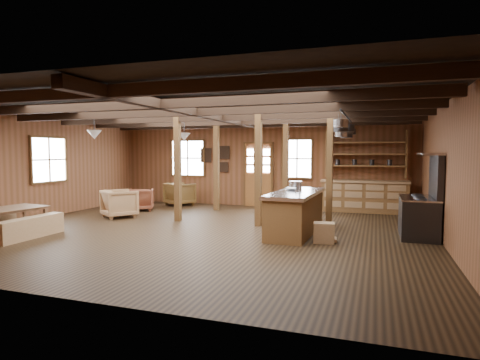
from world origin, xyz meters
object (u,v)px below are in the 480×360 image
object	(u,v)px
armchair_b	(180,194)
armchair_c	(120,203)
commercial_range	(421,209)
armchair_a	(141,199)
kitchen_island	(295,212)
dining_table	(4,222)

from	to	relation	value
armchair_b	armchair_c	world-z (taller)	same
commercial_range	armchair_a	bearing A→B (deg)	169.38
commercial_range	armchair_c	size ratio (longest dim) A/B	2.11
armchair_a	armchair_c	distance (m)	1.34
kitchen_island	armchair_b	size ratio (longest dim) A/B	2.96
kitchen_island	armchair_c	distance (m)	5.10
kitchen_island	dining_table	xyz separation A→B (m)	(-5.94, -2.28, -0.18)
commercial_range	armchair_a	distance (m)	7.97
kitchen_island	armchair_a	distance (m)	5.58
kitchen_island	armchair_a	world-z (taller)	kitchen_island
dining_table	armchair_c	bearing A→B (deg)	-8.44
armchair_a	armchair_c	world-z (taller)	armchair_c
commercial_range	armchair_a	size ratio (longest dim) A/B	2.39
kitchen_island	armchair_b	distance (m)	5.76
commercial_range	armchair_b	size ratio (longest dim) A/B	2.11
armchair_b	armchair_c	xyz separation A→B (m)	(-0.42, -2.80, -0.00)
kitchen_island	armchair_c	xyz separation A→B (m)	(-5.06, 0.62, -0.09)
kitchen_island	commercial_range	world-z (taller)	commercial_range
armchair_b	dining_table	bearing A→B (deg)	109.41
armchair_a	armchair_c	xyz separation A→B (m)	(0.17, -1.33, 0.05)
armchair_a	armchair_b	world-z (taller)	armchair_b
armchair_a	armchair_b	xyz separation A→B (m)	(0.58, 1.47, 0.05)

